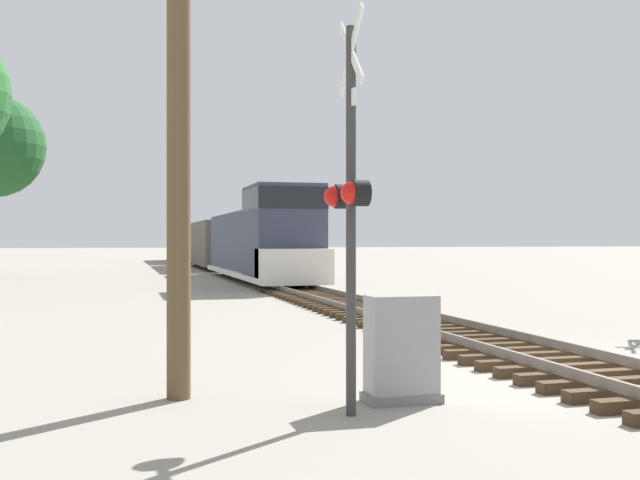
# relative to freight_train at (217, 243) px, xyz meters

# --- Properties ---
(ground_plane) EXTENTS (400.00, 400.00, 0.00)m
(ground_plane) POSITION_rel_freight_train_xyz_m (0.00, -42.84, -1.83)
(ground_plane) COLOR gray
(rail_track_bed) EXTENTS (2.60, 160.00, 0.31)m
(rail_track_bed) POSITION_rel_freight_train_xyz_m (0.00, -42.84, -1.70)
(rail_track_bed) COLOR #42301E
(rail_track_bed) RESTS_ON ground
(freight_train) EXTENTS (2.90, 51.87, 4.36)m
(freight_train) POSITION_rel_freight_train_xyz_m (0.00, 0.00, 0.00)
(freight_train) COLOR #33384C
(freight_train) RESTS_ON ground
(crossing_signal_near) EXTENTS (0.32, 1.00, 4.75)m
(crossing_signal_near) POSITION_rel_freight_train_xyz_m (-4.13, -44.23, 0.74)
(crossing_signal_near) COLOR #333333
(crossing_signal_near) RESTS_ON ground
(relay_cabinet) EXTENTS (0.97, 0.51, 1.36)m
(relay_cabinet) POSITION_rel_freight_train_xyz_m (-3.27, -43.71, -1.16)
(relay_cabinet) COLOR slate
(relay_cabinet) RESTS_ON ground
(utility_pole) EXTENTS (1.80, 0.31, 7.20)m
(utility_pole) POSITION_rel_freight_train_xyz_m (-5.99, -42.74, 1.87)
(utility_pole) COLOR brown
(utility_pole) RESTS_ON ground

